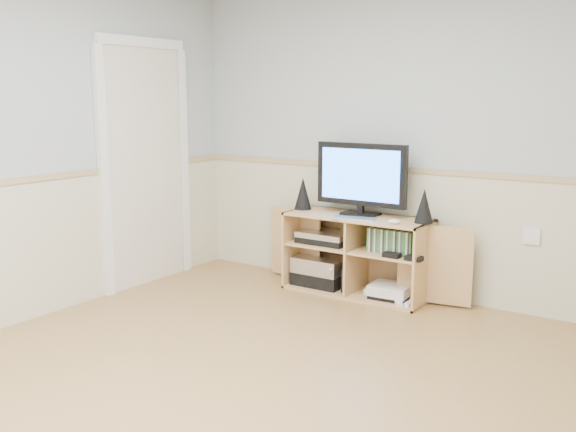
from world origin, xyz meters
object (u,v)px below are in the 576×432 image
Objects in this scene: game_consoles at (390,291)px; keyboard at (354,218)px; media_cabinet at (360,253)px; monitor at (361,177)px.

keyboard is at bearing -154.09° from game_consoles.
media_cabinet is 0.63m from monitor.
monitor is 2.39× the size of keyboard.
media_cabinet is 4.11× the size of game_consoles.
monitor reaches higher than keyboard.
monitor is at bearing 168.80° from game_consoles.
game_consoles is (0.31, -0.07, -0.26)m from media_cabinet.
game_consoles is at bearing -11.20° from monitor.
keyboard is (0.04, -0.19, -0.31)m from monitor.
monitor reaches higher than media_cabinet.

